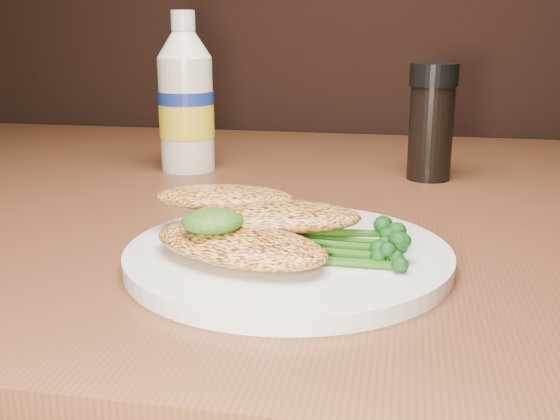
# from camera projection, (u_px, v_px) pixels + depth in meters

# --- Properties ---
(plate) EXTENTS (0.24, 0.24, 0.01)m
(plate) POSITION_uv_depth(u_px,v_px,m) (288.00, 256.00, 0.49)
(plate) COLOR white
(plate) RESTS_ON dining_table
(chicken_front) EXTENTS (0.15, 0.11, 0.02)m
(chicken_front) POSITION_uv_depth(u_px,v_px,m) (239.00, 244.00, 0.46)
(chicken_front) COLOR #E7AD49
(chicken_front) RESTS_ON plate
(chicken_mid) EXTENTS (0.13, 0.07, 0.02)m
(chicken_mid) POSITION_uv_depth(u_px,v_px,m) (275.00, 216.00, 0.50)
(chicken_mid) COLOR #E7AD49
(chicken_mid) RESTS_ON plate
(chicken_back) EXTENTS (0.12, 0.06, 0.02)m
(chicken_back) POSITION_uv_depth(u_px,v_px,m) (224.00, 197.00, 0.52)
(chicken_back) COLOR #E7AD49
(chicken_back) RESTS_ON plate
(pesto_front) EXTENTS (0.05, 0.05, 0.02)m
(pesto_front) POSITION_uv_depth(u_px,v_px,m) (212.00, 221.00, 0.46)
(pesto_front) COLOR #0A3207
(pesto_front) RESTS_ON chicken_front
(broccolini_bundle) EXTENTS (0.14, 0.12, 0.02)m
(broccolini_bundle) POSITION_uv_depth(u_px,v_px,m) (345.00, 242.00, 0.47)
(broccolini_bundle) COLOR #225412
(broccolini_bundle) RESTS_ON plate
(mayo_bottle) EXTENTS (0.08, 0.08, 0.18)m
(mayo_bottle) POSITION_uv_depth(u_px,v_px,m) (186.00, 92.00, 0.78)
(mayo_bottle) COLOR #F3ECCE
(mayo_bottle) RESTS_ON dining_table
(pepper_grinder) EXTENTS (0.07, 0.07, 0.13)m
(pepper_grinder) POSITION_uv_depth(u_px,v_px,m) (431.00, 122.00, 0.74)
(pepper_grinder) COLOR black
(pepper_grinder) RESTS_ON dining_table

